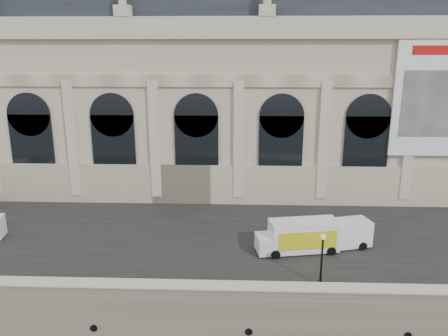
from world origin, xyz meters
name	(u,v)px	position (x,y,z in m)	size (l,w,h in m)	color
quay	(232,193)	(0.00, 35.00, 3.00)	(160.00, 70.00, 6.00)	gray
street	(228,229)	(0.00, 14.00, 6.03)	(160.00, 24.00, 0.06)	#2D2D2D
parapet	(223,292)	(0.00, 0.60, 6.62)	(160.00, 1.40, 1.21)	gray
museum	(188,86)	(-5.98, 30.86, 19.72)	(69.00, 18.70, 29.10)	beige
van_c	(336,235)	(10.49, 9.95, 7.36)	(6.38, 3.83, 2.67)	white
box_truck	(299,236)	(6.79, 9.00, 7.55)	(7.93, 3.78, 3.07)	white
lamp_right	(322,261)	(7.75, 2.76, 8.26)	(0.46, 0.46, 4.54)	black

